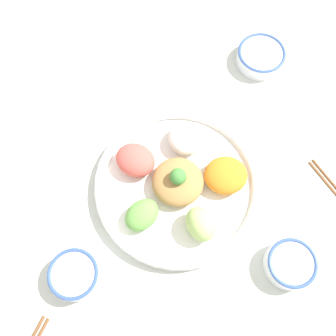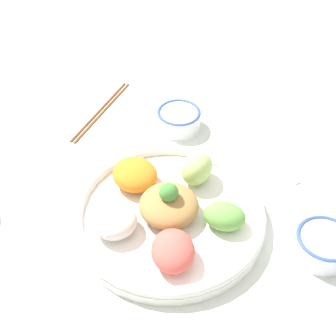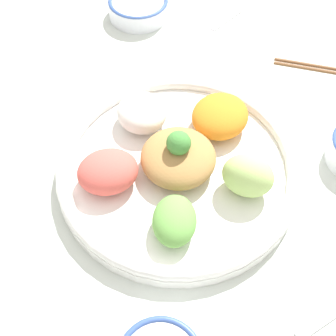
# 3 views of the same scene
# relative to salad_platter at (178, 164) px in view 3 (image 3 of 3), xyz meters

# --- Properties ---
(ground_plane) EXTENTS (2.40, 2.40, 0.00)m
(ground_plane) POSITION_rel_salad_platter_xyz_m (0.03, -0.04, -0.03)
(ground_plane) COLOR silver
(salad_platter) EXTENTS (0.35, 0.35, 0.09)m
(salad_platter) POSITION_rel_salad_platter_xyz_m (0.00, 0.00, 0.00)
(salad_platter) COLOR white
(salad_platter) RESTS_ON ground_plane
(sauce_bowl_red) EXTENTS (0.11, 0.11, 0.04)m
(sauce_bowl_red) POSITION_rel_salad_platter_xyz_m (-0.30, 0.24, -0.00)
(sauce_bowl_red) COLOR white
(sauce_bowl_red) RESTS_ON ground_plane
(serving_spoon_main) EXTENTS (0.04, 0.13, 0.01)m
(serving_spoon_main) POSITION_rel_salad_platter_xyz_m (-0.16, 0.30, -0.02)
(serving_spoon_main) COLOR silver
(serving_spoon_main) RESTS_ON ground_plane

